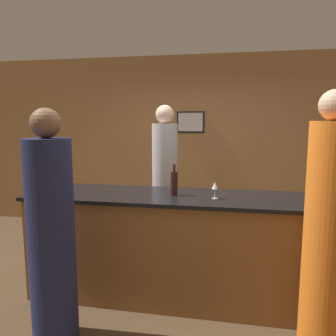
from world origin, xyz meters
The scene contains 10 objects.
ground_plane centered at (0.00, 0.00, 0.00)m, with size 14.00×14.00×0.00m, color #4C3823.
back_wall centered at (0.00, 2.22, 1.40)m, with size 8.00×0.08×2.80m.
bar_counter centered at (0.00, 0.00, 0.53)m, with size 2.97×0.78×1.05m.
bartender centered at (-0.30, 0.85, 0.93)m, with size 0.31×0.31×1.96m.
guest_0 centered at (-0.86, -0.85, 0.86)m, with size 0.36×0.36×1.86m.
guest_1 centered at (1.16, -0.70, 0.93)m, with size 0.30×0.30×1.97m.
wine_bottle_0 centered at (-0.04, -0.01, 1.17)m, with size 0.07×0.07×0.31m.
wine_bottle_1 centered at (1.36, 0.13, 1.15)m, with size 0.07×0.07×0.28m.
wine_glass_0 centered at (1.14, -0.25, 1.17)m, with size 0.08×0.08×0.17m.
wine_glass_1 centered at (0.36, -0.08, 1.16)m, with size 0.06×0.06×0.16m.
Camera 1 is at (0.48, -3.08, 1.75)m, focal length 35.00 mm.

